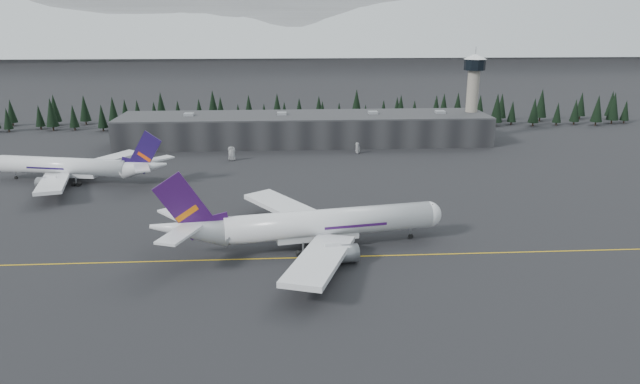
{
  "coord_description": "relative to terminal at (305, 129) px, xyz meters",
  "views": [
    {
      "loc": [
        -9.08,
        -122.57,
        52.31
      ],
      "look_at": [
        0.0,
        20.0,
        9.0
      ],
      "focal_mm": 32.0,
      "sensor_mm": 36.0,
      "label": 1
    }
  ],
  "objects": [
    {
      "name": "jet_main",
      "position": [
        -4.6,
        -121.23,
        -0.47
      ],
      "size": [
        69.81,
        63.94,
        20.66
      ],
      "rotation": [
        0.0,
        0.0,
        0.17
      ],
      "color": "silver",
      "rests_on": "ground"
    },
    {
      "name": "mountain_ridge",
      "position": [
        0.0,
        875.0,
        -6.3
      ],
      "size": [
        4400.0,
        900.0,
        420.0
      ],
      "primitive_type": null,
      "color": "white",
      "rests_on": "ground"
    },
    {
      "name": "taxiline",
      "position": [
        0.0,
        -127.0,
        -6.29
      ],
      "size": [
        400.0,
        0.4,
        0.02
      ],
      "primitive_type": "cube",
      "color": "gold",
      "rests_on": "ground"
    },
    {
      "name": "treeline",
      "position": [
        0.0,
        37.0,
        1.2
      ],
      "size": [
        360.0,
        20.0,
        15.0
      ],
      "primitive_type": "cube",
      "color": "black",
      "rests_on": "ground"
    },
    {
      "name": "control_tower",
      "position": [
        75.0,
        3.0,
        17.11
      ],
      "size": [
        10.0,
        10.0,
        37.7
      ],
      "color": "gray",
      "rests_on": "ground"
    },
    {
      "name": "gse_vehicle_b",
      "position": [
        20.8,
        -21.84,
        -5.53
      ],
      "size": [
        4.85,
        3.65,
        1.54
      ],
      "primitive_type": "imported",
      "rotation": [
        0.0,
        0.0,
        -1.11
      ],
      "color": "silver",
      "rests_on": "ground"
    },
    {
      "name": "jet_parked",
      "position": [
        -77.73,
        -58.87,
        -1.12
      ],
      "size": [
        61.55,
        56.19,
        18.37
      ],
      "rotation": [
        0.0,
        0.0,
        2.91
      ],
      "color": "silver",
      "rests_on": "ground"
    },
    {
      "name": "ground",
      "position": [
        0.0,
        -125.0,
        -6.3
      ],
      "size": [
        1400.0,
        1400.0,
        0.0
      ],
      "primitive_type": "plane",
      "color": "black",
      "rests_on": "ground"
    },
    {
      "name": "terminal",
      "position": [
        0.0,
        0.0,
        0.0
      ],
      "size": [
        160.0,
        30.0,
        12.6
      ],
      "color": "black",
      "rests_on": "ground"
    },
    {
      "name": "gse_vehicle_a",
      "position": [
        -29.43,
        -30.94,
        -5.53
      ],
      "size": [
        3.42,
        5.88,
        1.54
      ],
      "primitive_type": "imported",
      "rotation": [
        0.0,
        0.0,
        -0.16
      ],
      "color": "silver",
      "rests_on": "ground"
    }
  ]
}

